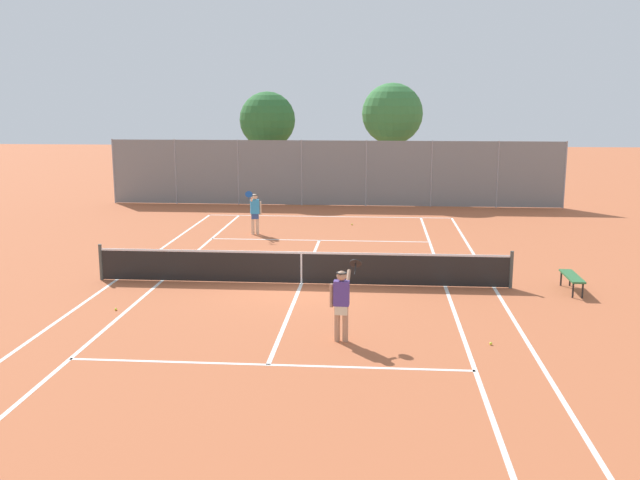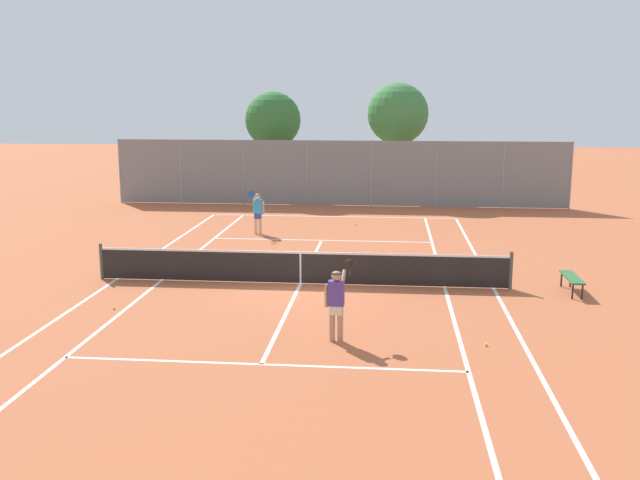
# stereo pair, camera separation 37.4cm
# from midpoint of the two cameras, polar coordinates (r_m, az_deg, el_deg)

# --- Properties ---
(ground_plane) EXTENTS (120.00, 120.00, 0.00)m
(ground_plane) POSITION_cam_midpoint_polar(r_m,az_deg,el_deg) (20.68, -1.04, -3.51)
(ground_plane) COLOR #B25B38
(court_line_markings) EXTENTS (11.10, 23.90, 0.01)m
(court_line_markings) POSITION_cam_midpoint_polar(r_m,az_deg,el_deg) (20.67, -1.04, -3.50)
(court_line_markings) COLOR silver
(court_line_markings) RESTS_ON ground
(tennis_net) EXTENTS (12.00, 0.10, 1.07)m
(tennis_net) POSITION_cam_midpoint_polar(r_m,az_deg,el_deg) (20.55, -1.05, -2.14)
(tennis_net) COLOR #474C47
(tennis_net) RESTS_ON ground
(player_near_side) EXTENTS (0.70, 0.73, 1.77)m
(player_near_side) POSITION_cam_midpoint_polar(r_m,az_deg,el_deg) (15.66, 2.01, -4.88)
(player_near_side) COLOR tan
(player_near_side) RESTS_ON ground
(player_far_left) EXTENTS (0.53, 0.84, 1.77)m
(player_far_left) POSITION_cam_midpoint_polar(r_m,az_deg,el_deg) (28.06, -4.63, 2.34)
(player_far_left) COLOR beige
(player_far_left) RESTS_ON ground
(loose_tennis_ball_0) EXTENTS (0.07, 0.07, 0.07)m
(loose_tennis_ball_0) POSITION_cam_midpoint_polar(r_m,az_deg,el_deg) (22.65, 3.55, -2.13)
(loose_tennis_ball_0) COLOR #D1DB33
(loose_tennis_ball_0) RESTS_ON ground
(loose_tennis_ball_1) EXTENTS (0.07, 0.07, 0.07)m
(loose_tennis_ball_1) POSITION_cam_midpoint_polar(r_m,az_deg,el_deg) (30.10, 3.20, 1.25)
(loose_tennis_ball_1) COLOR #D1DB33
(loose_tennis_ball_1) RESTS_ON ground
(loose_tennis_ball_2) EXTENTS (0.07, 0.07, 0.07)m
(loose_tennis_ball_2) POSITION_cam_midpoint_polar(r_m,az_deg,el_deg) (18.89, -15.61, -5.28)
(loose_tennis_ball_2) COLOR #D1DB33
(loose_tennis_ball_2) RESTS_ON ground
(loose_tennis_ball_3) EXTENTS (0.07, 0.07, 0.07)m
(loose_tennis_ball_3) POSITION_cam_midpoint_polar(r_m,az_deg,el_deg) (16.07, 13.81, -8.13)
(loose_tennis_ball_3) COLOR #D1DB33
(loose_tennis_ball_3) RESTS_ON ground
(courtside_bench) EXTENTS (0.36, 1.50, 0.47)m
(courtside_bench) POSITION_cam_midpoint_polar(r_m,az_deg,el_deg) (20.87, 20.00, -2.91)
(courtside_bench) COLOR #2D6638
(courtside_bench) RESTS_ON ground
(back_fence) EXTENTS (22.47, 0.08, 3.24)m
(back_fence) POSITION_cam_midpoint_polar(r_m,az_deg,el_deg) (35.41, 1.80, 5.37)
(back_fence) COLOR gray
(back_fence) RESTS_ON ground
(tree_behind_left) EXTENTS (2.91, 2.91, 5.61)m
(tree_behind_left) POSITION_cam_midpoint_polar(r_m,az_deg,el_deg) (37.78, -3.55, 9.44)
(tree_behind_left) COLOR brown
(tree_behind_left) RESTS_ON ground
(tree_behind_right) EXTENTS (3.16, 3.16, 6.05)m
(tree_behind_right) POSITION_cam_midpoint_polar(r_m,az_deg,el_deg) (37.74, 6.56, 9.89)
(tree_behind_right) COLOR brown
(tree_behind_right) RESTS_ON ground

